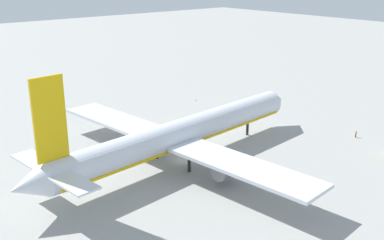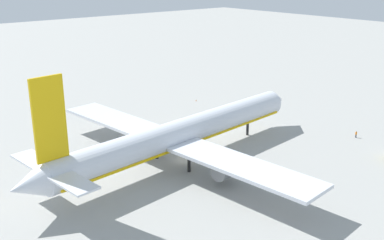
% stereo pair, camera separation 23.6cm
% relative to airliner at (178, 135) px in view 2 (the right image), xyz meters
% --- Properties ---
extents(ground_plane, '(600.00, 600.00, 0.00)m').
position_rel_airliner_xyz_m(ground_plane, '(1.40, 0.10, -6.50)').
color(ground_plane, '#9E9E99').
extents(airliner, '(78.95, 72.83, 24.76)m').
position_rel_airliner_xyz_m(airliner, '(0.00, 0.00, 0.00)').
color(airliner, silver).
rests_on(airliner, ground).
extents(ground_worker_0, '(0.51, 0.51, 1.71)m').
position_rel_airliner_xyz_m(ground_worker_0, '(44.84, -16.98, -5.63)').
color(ground_worker_0, '#3F3F47').
rests_on(ground_worker_0, ground).
extents(traffic_cone_1, '(0.36, 0.36, 0.55)m').
position_rel_airliner_xyz_m(traffic_cone_1, '(35.43, 35.50, -6.23)').
color(traffic_cone_1, orange).
rests_on(traffic_cone_1, ground).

